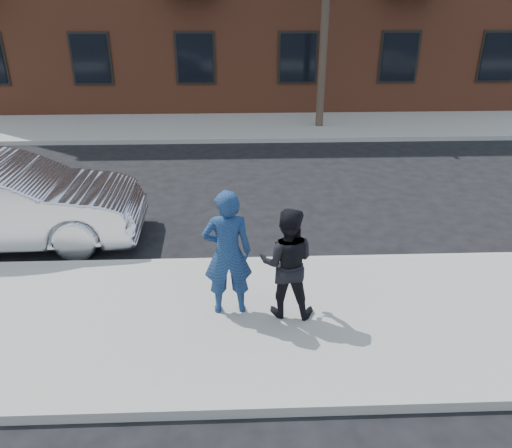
{
  "coord_description": "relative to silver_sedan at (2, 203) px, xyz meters",
  "views": [
    {
      "loc": [
        1.6,
        -6.3,
        4.59
      ],
      "look_at": [
        1.86,
        0.4,
        1.39
      ],
      "focal_mm": 35.0,
      "sensor_mm": 36.0,
      "label": 1
    }
  ],
  "objects": [
    {
      "name": "far_curb",
      "position": [
        2.92,
        6.81,
        -0.79
      ],
      "size": [
        50.0,
        0.1,
        0.15
      ],
      "primitive_type": "cube",
      "color": "#999691",
      "rests_on": "ground"
    },
    {
      "name": "man_hoodie",
      "position": [
        4.35,
        -2.65,
        0.27
      ],
      "size": [
        0.74,
        0.54,
        1.95
      ],
      "rotation": [
        0.0,
        0.0,
        3.21
      ],
      "color": "navy",
      "rests_on": "near_sidewalk"
    },
    {
      "name": "silver_sedan",
      "position": [
        0.0,
        0.0,
        0.0
      ],
      "size": [
        5.29,
        2.03,
        1.72
      ],
      "primitive_type": "imported",
      "rotation": [
        0.0,
        0.0,
        1.61
      ],
      "color": "silver",
      "rests_on": "ground"
    },
    {
      "name": "near_sidewalk",
      "position": [
        2.92,
        -2.89,
        -0.79
      ],
      "size": [
        50.0,
        3.5,
        0.15
      ],
      "primitive_type": "cube",
      "color": "gray",
      "rests_on": "ground"
    },
    {
      "name": "man_peacoat",
      "position": [
        5.2,
        -2.74,
        0.14
      ],
      "size": [
        0.92,
        0.77,
        1.7
      ],
      "rotation": [
        0.0,
        0.0,
        2.98
      ],
      "color": "black",
      "rests_on": "near_sidewalk"
    },
    {
      "name": "far_sidewalk",
      "position": [
        2.92,
        8.61,
        -0.79
      ],
      "size": [
        50.0,
        3.5,
        0.15
      ],
      "primitive_type": "cube",
      "color": "gray",
      "rests_on": "ground"
    },
    {
      "name": "ground",
      "position": [
        2.92,
        -2.64,
        -0.86
      ],
      "size": [
        100.0,
        100.0,
        0.0
      ],
      "primitive_type": "plane",
      "color": "black",
      "rests_on": "ground"
    },
    {
      "name": "near_curb",
      "position": [
        2.92,
        -1.09,
        -0.79
      ],
      "size": [
        50.0,
        0.1,
        0.15
      ],
      "primitive_type": "cube",
      "color": "#999691",
      "rests_on": "ground"
    }
  ]
}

